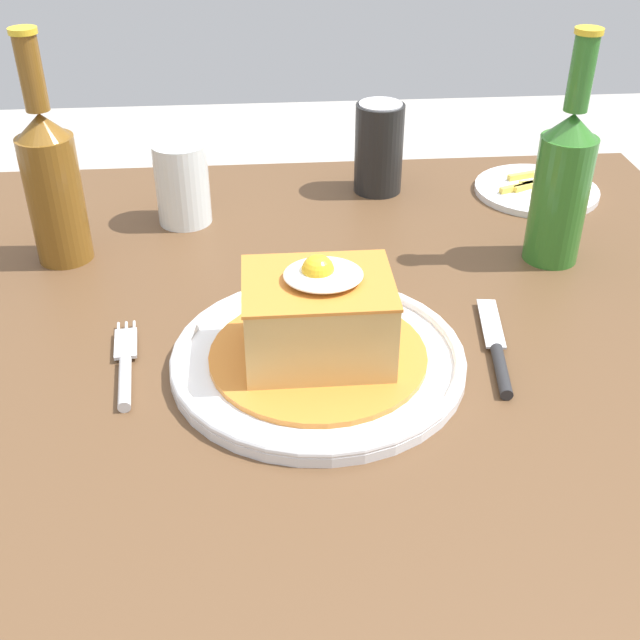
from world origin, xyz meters
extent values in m
cube|color=brown|center=(0.00, 0.00, 0.72)|extent=(1.12, 0.84, 0.04)
cylinder|color=brown|center=(0.48, 0.34, 0.35)|extent=(0.07, 0.07, 0.70)
cylinder|color=white|center=(0.05, -0.10, 0.75)|extent=(0.28, 0.28, 0.01)
torus|color=white|center=(0.05, -0.10, 0.75)|extent=(0.28, 0.28, 0.01)
cylinder|color=orange|center=(0.05, -0.10, 0.75)|extent=(0.21, 0.21, 0.01)
cube|color=tan|center=(0.05, -0.10, 0.80)|extent=(0.14, 0.11, 0.08)
cube|color=orange|center=(0.05, -0.10, 0.84)|extent=(0.14, 0.11, 0.00)
ellipsoid|color=white|center=(0.05, -0.09, 0.84)|extent=(0.07, 0.07, 0.01)
sphere|color=yellow|center=(0.05, -0.10, 0.85)|extent=(0.03, 0.03, 0.03)
cylinder|color=silver|center=(-0.13, -0.11, 0.75)|extent=(0.02, 0.08, 0.01)
cube|color=silver|center=(-0.14, -0.05, 0.75)|extent=(0.03, 0.05, 0.00)
cylinder|color=silver|center=(-0.13, -0.02, 0.75)|extent=(0.01, 0.03, 0.00)
cylinder|color=silver|center=(-0.14, -0.03, 0.75)|extent=(0.01, 0.03, 0.00)
cylinder|color=silver|center=(-0.15, -0.03, 0.75)|extent=(0.01, 0.03, 0.00)
cylinder|color=#262628|center=(0.22, -0.13, 0.75)|extent=(0.02, 0.08, 0.01)
cube|color=silver|center=(0.23, -0.04, 0.75)|extent=(0.03, 0.09, 0.00)
cylinder|color=black|center=(0.16, 0.31, 0.80)|extent=(0.07, 0.07, 0.12)
cylinder|color=silver|center=(0.16, 0.31, 0.86)|extent=(0.06, 0.06, 0.00)
cylinder|color=brown|center=(-0.23, 0.15, 0.82)|extent=(0.06, 0.06, 0.15)
cone|color=brown|center=(-0.23, 0.15, 0.90)|extent=(0.06, 0.06, 0.03)
cylinder|color=brown|center=(-0.23, 0.15, 0.96)|extent=(0.03, 0.03, 0.08)
cylinder|color=gold|center=(-0.23, 0.15, 1.00)|extent=(0.03, 0.03, 0.01)
cylinder|color=#2D6B23|center=(0.34, 0.10, 0.82)|extent=(0.06, 0.06, 0.15)
cone|color=#2D6B23|center=(0.34, 0.10, 0.90)|extent=(0.06, 0.06, 0.03)
cylinder|color=#2D6B23|center=(0.34, 0.10, 0.96)|extent=(0.03, 0.03, 0.08)
cylinder|color=gold|center=(0.34, 0.10, 1.00)|extent=(0.03, 0.03, 0.01)
cylinder|color=silver|center=(-0.10, 0.23, 0.77)|extent=(0.06, 0.06, 0.06)
cylinder|color=silver|center=(-0.10, 0.23, 0.79)|extent=(0.07, 0.07, 0.10)
cylinder|color=white|center=(0.38, 0.28, 0.75)|extent=(0.17, 0.17, 0.01)
cube|color=#EAC64C|center=(0.36, 0.28, 0.75)|extent=(0.06, 0.03, 0.01)
cube|color=#EAC64C|center=(0.38, 0.32, 0.75)|extent=(0.06, 0.03, 0.01)
cube|color=#EAC64C|center=(0.41, 0.28, 0.75)|extent=(0.03, 0.05, 0.01)
cube|color=#EAC64C|center=(0.43, 0.29, 0.75)|extent=(0.04, 0.04, 0.01)
cube|color=#EAC64C|center=(0.38, 0.28, 0.75)|extent=(0.06, 0.04, 0.01)
cube|color=#EAC64C|center=(0.39, 0.28, 0.75)|extent=(0.05, 0.01, 0.01)
camera|label=1|loc=(0.00, -0.72, 1.20)|focal=44.82mm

